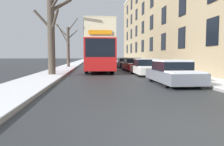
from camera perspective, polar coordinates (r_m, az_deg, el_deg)
The scene contains 13 objects.
ground_plane at distance 4.78m, azimuth 16.24°, elevation -13.93°, with size 320.00×320.00×0.00m, color #303335.
sidewalk_left at distance 57.32m, azimuth -8.60°, elevation 2.90°, with size 2.44×130.00×0.16m.
sidewalk_right at distance 57.61m, azimuth 1.18°, elevation 2.95°, with size 2.44×130.00×0.16m.
terrace_facade_right at distance 33.26m, azimuth 16.91°, elevation 13.72°, with size 9.10×43.72×14.00m.
bare_tree_left_0 at distance 17.00m, azimuth -15.32°, elevation 10.10°, with size 3.59×2.35×6.41m.
bare_tree_left_1 at distance 28.91m, azimuth -11.44°, elevation 7.30°, with size 3.10×1.46×6.56m.
double_decker_bus at distance 22.05m, azimuth -3.64°, elevation 7.20°, with size 2.58×10.39×4.58m.
parked_car_0 at distance 12.13m, azimuth 15.45°, elevation 0.05°, with size 1.79×4.48×1.30m.
parked_car_1 at distance 17.58m, azimuth 8.82°, elevation 1.44°, with size 1.83×4.29×1.30m.
parked_car_2 at distance 22.98m, azimuth 5.43°, elevation 2.20°, with size 1.74×4.24×1.36m.
parked_car_3 at distance 28.55m, azimuth 3.30°, elevation 2.61°, with size 1.75×4.01×1.34m.
oncoming_van at distance 33.84m, azimuth -4.27°, elevation 4.10°, with size 2.07×5.27×2.50m.
pedestrian_left_sidewalk at distance 19.86m, azimuth -15.95°, elevation 2.38°, with size 0.34×0.34×1.57m.
Camera 1 is at (-1.70, -4.22, 1.49)m, focal length 35.00 mm.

